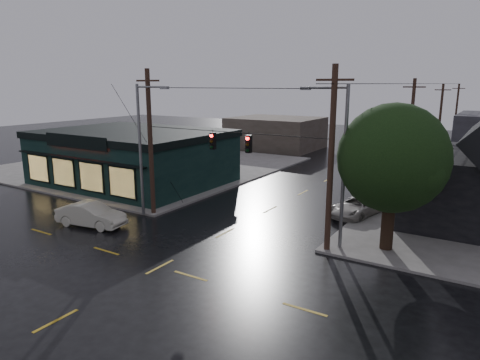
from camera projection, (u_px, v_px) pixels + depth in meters
The scene contains 15 objects.
ground_plane at pixel (160, 267), 21.86m from camera, with size 160.00×160.00×0.00m, color black.
sidewalk_nw at pixel (148, 165), 48.72m from camera, with size 28.00×28.00×0.15m, color #64615D.
pizza_shop at pixel (133, 156), 39.75m from camera, with size 16.30×12.34×4.90m.
corner_tree at pixel (393, 159), 22.81m from camera, with size 5.88×5.88×8.07m.
utility_pole_nw at pixel (154, 215), 30.59m from camera, with size 2.00×0.32×10.15m, color black, non-canonical shape.
utility_pole_ne at pixel (327, 251), 23.88m from camera, with size 2.00×0.32×10.15m, color black, non-canonical shape.
utility_pole_far_a at pixel (406, 180), 41.68m from camera, with size 2.00×0.32×9.65m, color black, non-canonical shape.
utility_pole_far_b at pixel (436, 152), 58.23m from camera, with size 2.00×0.32×9.15m, color black, non-canonical shape.
utility_pole_far_c at pixel (453, 137), 74.78m from camera, with size 2.00×0.32×9.15m, color black, non-canonical shape.
span_signal_assembly at pixel (230, 142), 25.93m from camera, with size 13.00×0.48×1.23m.
streetlight_nw at pixel (144, 216), 30.17m from camera, with size 5.40×0.30×9.15m, color slate, non-canonical shape.
streetlight_ne at pixel (339, 249), 24.20m from camera, with size 5.40×0.30×9.15m, color slate, non-canonical shape.
bg_building_west at pixel (276, 133), 61.70m from camera, with size 12.00×10.00×4.40m, color #3C332B.
sedan_cream at pixel (91, 215), 27.97m from camera, with size 1.64×4.69×1.55m, color beige.
suv_silver at pixel (357, 207), 30.15m from camera, with size 2.25×4.89×1.36m, color #ADA8A0.
Camera 1 is at (14.25, -15.08, 9.16)m, focal length 32.00 mm.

